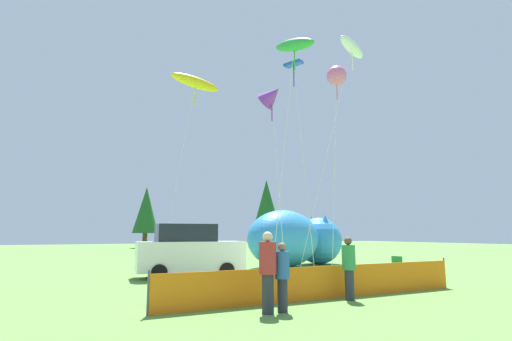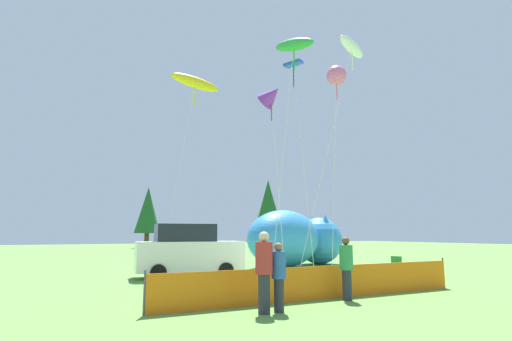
% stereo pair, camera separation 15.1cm
% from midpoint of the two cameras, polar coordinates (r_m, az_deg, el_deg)
% --- Properties ---
extents(ground_plane, '(120.00, 120.00, 0.00)m').
position_cam_midpoint_polar(ground_plane, '(16.12, 6.04, -15.36)').
color(ground_plane, '#609342').
extents(parked_car, '(4.56, 2.23, 2.20)m').
position_cam_midpoint_polar(parked_car, '(17.36, -9.36, -11.29)').
color(parked_car, white).
rests_on(parked_car, ground).
extents(folding_chair, '(0.59, 0.59, 0.90)m').
position_cam_midpoint_polar(folding_chair, '(17.26, 19.47, -12.67)').
color(folding_chair, '#267F33').
rests_on(folding_chair, ground).
extents(inflatable_cat, '(7.22, 4.69, 3.05)m').
position_cam_midpoint_polar(inflatable_cat, '(22.59, 5.75, -9.93)').
color(inflatable_cat, '#338CD8').
rests_on(inflatable_cat, ground).
extents(safety_fence, '(9.96, 0.08, 0.99)m').
position_cam_midpoint_polar(safety_fence, '(11.75, 10.08, -15.47)').
color(safety_fence, orange).
rests_on(safety_fence, ground).
extents(spectator_in_yellow_shirt, '(0.37, 0.37, 1.71)m').
position_cam_midpoint_polar(spectator_in_yellow_shirt, '(11.62, 13.16, -13.07)').
color(spectator_in_yellow_shirt, '#2D2D38').
rests_on(spectator_in_yellow_shirt, ground).
extents(spectator_in_green_shirt, '(0.40, 0.40, 1.85)m').
position_cam_midpoint_polar(spectator_in_green_shirt, '(9.50, 1.63, -13.79)').
color(spectator_in_green_shirt, '#2D2D38').
rests_on(spectator_in_green_shirt, ground).
extents(spectator_in_black_shirt, '(0.35, 0.35, 1.59)m').
position_cam_midpoint_polar(spectator_in_black_shirt, '(9.72, 3.73, -14.51)').
color(spectator_in_black_shirt, '#2D2D38').
rests_on(spectator_in_black_shirt, ground).
extents(kite_blue_box, '(1.26, 1.81, 11.00)m').
position_cam_midpoint_polar(kite_blue_box, '(21.94, 5.63, 14.35)').
color(kite_blue_box, silver).
rests_on(kite_blue_box, ground).
extents(kite_pink_octopus, '(1.03, 1.03, 10.40)m').
position_cam_midpoint_polar(kite_pink_octopus, '(21.61, 11.60, 13.08)').
color(kite_pink_octopus, silver).
rests_on(kite_pink_octopus, ground).
extents(kite_purple_delta, '(1.50, 1.67, 9.23)m').
position_cam_midpoint_polar(kite_purple_delta, '(20.03, 2.44, 10.61)').
color(kite_purple_delta, silver).
rests_on(kite_purple_delta, ground).
extents(kite_yellow_hero, '(2.94, 0.85, 10.42)m').
position_cam_midpoint_polar(kite_yellow_hero, '(22.38, -8.49, 12.25)').
color(kite_yellow_hero, silver).
rests_on(kite_yellow_hero, ground).
extents(kite_white_ghost, '(3.66, 2.15, 12.21)m').
position_cam_midpoint_polar(kite_white_ghost, '(22.78, 13.68, 16.66)').
color(kite_white_ghost, silver).
rests_on(kite_white_ghost, ground).
extents(kite_green_fish, '(1.15, 2.95, 11.55)m').
position_cam_midpoint_polar(kite_green_fish, '(20.38, 5.64, 17.34)').
color(kite_green_fish, silver).
rests_on(kite_green_fish, ground).
extents(horizon_tree_east, '(3.95, 3.95, 9.43)m').
position_cam_midpoint_polar(horizon_tree_east, '(57.30, 1.84, -4.97)').
color(horizon_tree_east, brown).
rests_on(horizon_tree_east, ground).
extents(horizon_tree_west, '(3.23, 3.23, 7.70)m').
position_cam_midpoint_polar(horizon_tree_west, '(52.99, -15.12, -5.50)').
color(horizon_tree_west, brown).
rests_on(horizon_tree_west, ground).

